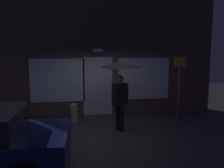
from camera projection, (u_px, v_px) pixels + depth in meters
ground_plane at (105, 134)px, 7.96m from camera, size 18.00×18.00×0.00m
building_facade at (97, 58)px, 9.92m from camera, size 9.01×0.48×4.37m
person_with_umbrella at (120, 75)px, 8.00m from camera, size 1.23×1.23×2.17m
street_sign_post at (179, 84)px, 8.84m from camera, size 0.40×0.07×2.35m
sidewalk_bollard at (74, 113)px, 9.12m from camera, size 0.24×0.24×0.63m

